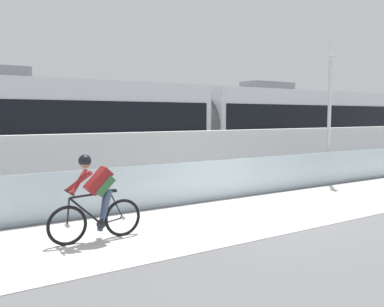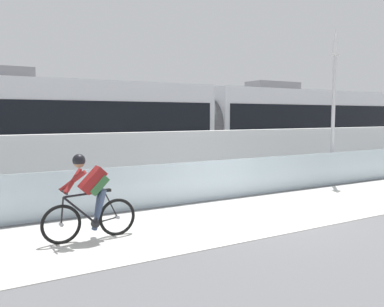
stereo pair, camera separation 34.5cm
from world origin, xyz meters
name	(u,v)px [view 1 (the left image)]	position (x,y,z in m)	size (l,w,h in m)	color
ground_plane	(262,213)	(0.00, 0.00, 0.00)	(200.00, 200.00, 0.00)	slate
bike_path_deck	(262,212)	(0.00, 0.00, 0.01)	(32.00, 3.20, 0.01)	silver
glass_parapet	(216,180)	(0.00, 1.85, 0.54)	(32.00, 0.05, 1.08)	silver
concrete_barrier_wall	(183,160)	(0.00, 3.65, 0.91)	(32.00, 0.36, 1.82)	white
tram_rail_near	(147,179)	(0.00, 6.13, 0.00)	(32.00, 0.08, 0.01)	#595654
tram_rail_far	(131,174)	(0.00, 7.57, 0.00)	(32.00, 0.08, 0.01)	#595654
tram	(198,125)	(2.68, 6.85, 1.89)	(22.56, 2.54, 3.81)	silver
cyclist_on_bike	(96,199)	(-4.06, 0.00, 0.78)	(1.77, 0.58, 1.61)	black
lamp_post_antenna	(330,86)	(4.97, 2.15, 3.29)	(0.28, 0.28, 5.20)	gray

